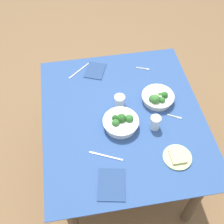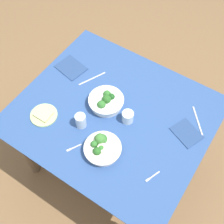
% 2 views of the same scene
% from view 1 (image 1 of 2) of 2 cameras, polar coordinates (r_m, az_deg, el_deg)
% --- Properties ---
extents(ground_plane, '(6.00, 6.00, 0.00)m').
position_cam_1_polar(ground_plane, '(2.62, 1.68, -10.97)').
color(ground_plane, brown).
extents(dining_table, '(1.24, 1.09, 0.76)m').
position_cam_1_polar(dining_table, '(2.06, 2.09, -2.80)').
color(dining_table, '#2D4C84').
rests_on(dining_table, ground_plane).
extents(broccoli_bowl_far, '(0.23, 0.23, 0.10)m').
position_cam_1_polar(broccoli_bowl_far, '(2.05, 8.92, 2.74)').
color(broccoli_bowl_far, silver).
rests_on(broccoli_bowl_far, dining_table).
extents(broccoli_bowl_near, '(0.23, 0.23, 0.11)m').
position_cam_1_polar(broccoli_bowl_near, '(1.89, 1.75, -2.09)').
color(broccoli_bowl_near, white).
rests_on(broccoli_bowl_near, dining_table).
extents(bread_side_plate, '(0.18, 0.18, 0.03)m').
position_cam_1_polar(bread_side_plate, '(1.83, 12.70, -8.60)').
color(bread_side_plate, '#B7D684').
rests_on(bread_side_plate, dining_table).
extents(water_glass_center, '(0.07, 0.07, 0.08)m').
position_cam_1_polar(water_glass_center, '(2.00, 1.49, 2.22)').
color(water_glass_center, silver).
rests_on(water_glass_center, dining_table).
extents(water_glass_side, '(0.07, 0.07, 0.10)m').
position_cam_1_polar(water_glass_side, '(1.89, 8.47, -2.07)').
color(water_glass_side, silver).
rests_on(water_glass_side, dining_table).
extents(fork_by_far_bowl, '(0.05, 0.10, 0.00)m').
position_cam_1_polar(fork_by_far_bowl, '(2.29, 6.18, 8.46)').
color(fork_by_far_bowl, '#B7B7BC').
rests_on(fork_by_far_bowl, dining_table).
extents(fork_by_near_bowl, '(0.06, 0.09, 0.00)m').
position_cam_1_polar(fork_by_near_bowl, '(2.01, 12.30, -0.91)').
color(fork_by_near_bowl, '#B7B7BC').
rests_on(fork_by_near_bowl, dining_table).
extents(table_knife_left, '(0.15, 0.17, 0.00)m').
position_cam_1_polar(table_knife_left, '(2.27, -6.47, 8.06)').
color(table_knife_left, '#B7B7BC').
rests_on(table_knife_left, dining_table).
extents(table_knife_right, '(0.10, 0.20, 0.00)m').
position_cam_1_polar(table_knife_right, '(1.80, -1.17, -8.63)').
color(table_knife_right, '#B7B7BC').
rests_on(table_knife_right, dining_table).
extents(napkin_folded_upper, '(0.21, 0.19, 0.01)m').
position_cam_1_polar(napkin_folded_upper, '(2.26, -3.33, 8.11)').
color(napkin_folded_upper, navy).
rests_on(napkin_folded_upper, dining_table).
extents(napkin_folded_lower, '(0.23, 0.19, 0.01)m').
position_cam_1_polar(napkin_folded_lower, '(1.71, -0.10, -14.04)').
color(napkin_folded_lower, navy).
rests_on(napkin_folded_lower, dining_table).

